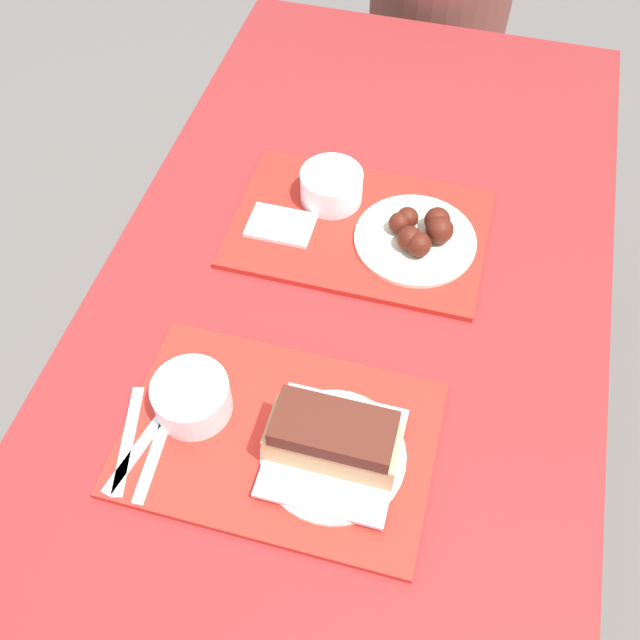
% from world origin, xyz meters
% --- Properties ---
extents(ground_plane, '(12.00, 12.00, 0.00)m').
position_xyz_m(ground_plane, '(0.00, 0.00, 0.00)').
color(ground_plane, '#605B56').
extents(picnic_table, '(0.84, 1.76, 0.73)m').
position_xyz_m(picnic_table, '(0.00, 0.00, 0.64)').
color(picnic_table, maroon).
rests_on(picnic_table, ground_plane).
extents(picnic_bench_far, '(0.80, 0.28, 0.48)m').
position_xyz_m(picnic_bench_far, '(0.00, 1.10, 0.40)').
color(picnic_bench_far, maroon).
rests_on(picnic_bench_far, ground_plane).
extents(tray_near, '(0.44, 0.30, 0.01)m').
position_xyz_m(tray_near, '(-0.04, -0.23, 0.74)').
color(tray_near, red).
rests_on(tray_near, picnic_table).
extents(tray_far, '(0.44, 0.30, 0.01)m').
position_xyz_m(tray_far, '(-0.02, 0.20, 0.74)').
color(tray_far, red).
rests_on(tray_far, picnic_table).
extents(bowl_coleslaw_near, '(0.11, 0.11, 0.06)m').
position_xyz_m(bowl_coleslaw_near, '(-0.17, -0.22, 0.78)').
color(bowl_coleslaw_near, white).
rests_on(bowl_coleslaw_near, tray_near).
extents(brisket_sandwich_plate, '(0.20, 0.20, 0.10)m').
position_xyz_m(brisket_sandwich_plate, '(0.05, -0.24, 0.78)').
color(brisket_sandwich_plate, beige).
rests_on(brisket_sandwich_plate, tray_near).
extents(plastic_fork_near, '(0.05, 0.17, 0.00)m').
position_xyz_m(plastic_fork_near, '(-0.22, -0.29, 0.75)').
color(plastic_fork_near, white).
rests_on(plastic_fork_near, tray_near).
extents(plastic_knife_near, '(0.03, 0.17, 0.00)m').
position_xyz_m(plastic_knife_near, '(-0.20, -0.29, 0.75)').
color(plastic_knife_near, white).
rests_on(plastic_knife_near, tray_near).
extents(plastic_spoon_near, '(0.05, 0.17, 0.00)m').
position_xyz_m(plastic_spoon_near, '(-0.24, -0.29, 0.75)').
color(plastic_spoon_near, white).
rests_on(plastic_spoon_near, tray_near).
extents(bowl_coleslaw_far, '(0.11, 0.11, 0.06)m').
position_xyz_m(bowl_coleslaw_far, '(-0.08, 0.25, 0.78)').
color(bowl_coleslaw_far, white).
rests_on(bowl_coleslaw_far, tray_far).
extents(wings_plate_far, '(0.21, 0.21, 0.06)m').
position_xyz_m(wings_plate_far, '(0.09, 0.19, 0.76)').
color(wings_plate_far, beige).
rests_on(wings_plate_far, tray_far).
extents(napkin_far, '(0.11, 0.08, 0.01)m').
position_xyz_m(napkin_far, '(-0.15, 0.16, 0.75)').
color(napkin_far, white).
rests_on(napkin_far, tray_far).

